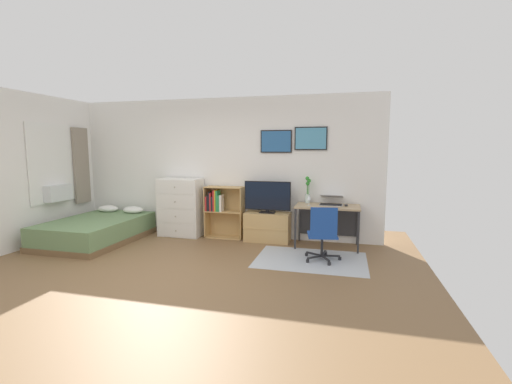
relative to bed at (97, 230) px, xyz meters
The scene contains 14 objects.
ground_plane 2.54m from the bed, 32.94° to the right, with size 7.20×7.20×0.00m, color brown.
wall_back_with_posters 2.65m from the bed, 26.10° to the left, with size 6.12×0.09×2.70m.
area_rug 4.00m from the bed, ahead, with size 1.70×1.20×0.01m, color #B2B7BC.
bed is the anchor object (origin of this frame).
dresser 1.58m from the bed, 30.23° to the left, with size 0.84×0.46×1.14m.
bookshelf 2.35m from the bed, 21.35° to the left, with size 0.75×0.30×1.00m.
tv_stand 3.20m from the bed, 14.33° to the left, with size 0.84×0.41×0.54m.
television 3.25m from the bed, 13.94° to the left, with size 0.87×0.16×0.59m.
desk 4.28m from the bed, 10.29° to the left, with size 1.10×0.62×0.74m.
office_chair 4.18m from the bed, ahead, with size 0.58×0.58×0.86m.
laptop 4.37m from the bed, 10.82° to the left, with size 0.41×0.44×0.17m.
computer_mouse 4.60m from the bed, ahead, with size 0.06×0.10×0.03m, color #262628.
bamboo_vase 4.00m from the bed, 13.25° to the left, with size 0.10×0.09×0.49m.
wine_glass 3.98m from the bed, ahead, with size 0.07×0.07×0.18m.
Camera 1 is at (2.36, -4.04, 1.72)m, focal length 24.36 mm.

